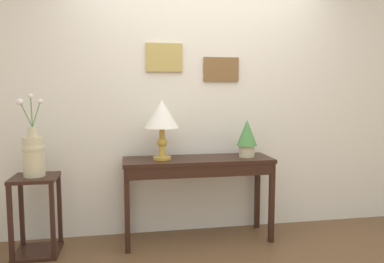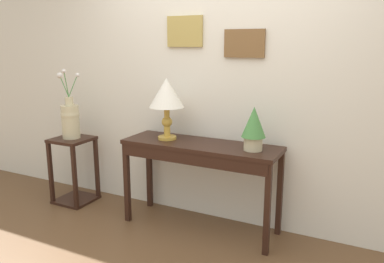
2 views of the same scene
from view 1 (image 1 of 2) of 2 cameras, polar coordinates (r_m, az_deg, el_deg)
name	(u,v)px [view 1 (image 1 of 2)]	position (r m, az deg, el deg)	size (l,w,h in m)	color
back_wall_with_art	(200,91)	(3.66, 1.19, 6.31)	(9.00, 0.13, 2.80)	silver
console_table	(198,170)	(3.39, 1.01, -5.95)	(1.37, 0.44, 0.78)	black
table_lamp	(162,117)	(3.30, -4.73, 2.31)	(0.31, 0.31, 0.54)	gold
potted_plant_on_console	(247,136)	(3.47, 8.56, -0.77)	(0.19, 0.19, 0.35)	beige
pedestal_stand_left	(36,215)	(3.47, -23.09, -11.94)	(0.37, 0.37, 0.68)	black
flower_vase_tall	(34,152)	(3.34, -23.48, -2.90)	(0.21, 0.20, 0.69)	beige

